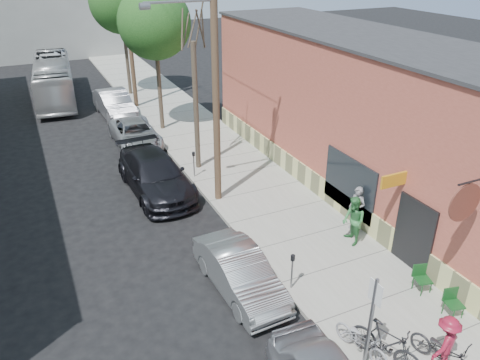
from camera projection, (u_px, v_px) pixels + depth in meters
name	position (u px, v px, depth m)	size (l,w,h in m)	color
ground	(222.00, 305.00, 14.32)	(120.00, 120.00, 0.00)	black
sidewalk	(214.00, 152.00, 24.81)	(4.50, 58.00, 0.15)	gray
cafe_building	(365.00, 115.00, 20.30)	(6.60, 20.20, 6.61)	#A84E3E
sign_post	(372.00, 316.00, 11.30)	(0.07, 0.45, 2.80)	slate
parking_meter_near	(292.00, 266.00, 14.46)	(0.14, 0.14, 1.24)	slate
parking_meter_far	(194.00, 160.00, 21.65)	(0.14, 0.14, 1.24)	slate
utility_pole_near	(214.00, 77.00, 17.76)	(3.57, 0.28, 10.00)	#503A28
utility_pole_far	(128.00, 26.00, 29.48)	(1.80, 0.28, 10.00)	#503A28
tree_bare	(196.00, 108.00, 21.64)	(0.24, 0.24, 6.02)	#44392C
tree_leafy_mid	(154.00, 23.00, 25.23)	(3.97, 3.97, 8.00)	#44392C
tree_leafy_far	(121.00, 1.00, 31.65)	(4.33, 4.33, 8.55)	#44392C
patio_chair_a	(454.00, 304.00, 13.50)	(0.50, 0.50, 0.88)	#124119
patio_chair_b	(423.00, 279.00, 14.50)	(0.50, 0.50, 0.88)	#124119
patron_grey	(357.00, 209.00, 17.50)	(0.65, 0.43, 1.78)	slate
patron_green	(353.00, 221.00, 16.67)	(0.90, 0.70, 1.84)	#30783C
cyclist	(446.00, 343.00, 11.72)	(1.02, 0.58, 1.57)	maroon
cyclist_bike	(443.00, 352.00, 11.86)	(0.63, 1.80, 0.95)	black
parked_bike_a	(386.00, 344.00, 11.93)	(0.56, 1.99, 1.20)	black
parked_bike_b	(362.00, 340.00, 12.23)	(0.60, 1.73, 0.91)	gray
car_1	(240.00, 272.00, 14.64)	(1.48, 4.24, 1.40)	#909497
car_2	(155.00, 175.00, 20.61)	(2.34, 5.75, 1.67)	black
car_3	(135.00, 134.00, 25.57)	(2.22, 4.82, 1.34)	#9EA1A5
car_4	(115.00, 104.00, 29.89)	(1.75, 5.02, 1.66)	gray
bus	(54.00, 80.00, 32.98)	(2.42, 10.32, 2.88)	silver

